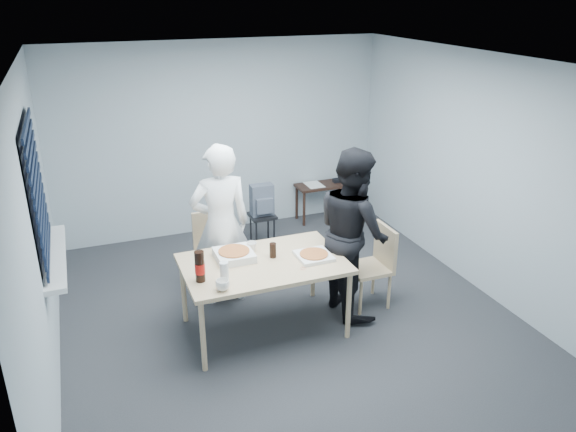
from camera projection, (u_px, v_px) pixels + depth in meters
name	position (u px, v px, depth m)	size (l,w,h in m)	color
room	(41.00, 201.00, 4.99)	(5.00, 5.00, 5.00)	#2D2D31
dining_table	(263.00, 267.00, 5.42)	(1.55, 0.98, 0.76)	#C7B588
chair_far	(214.00, 245.00, 6.31)	(0.42, 0.42, 0.89)	#C7B588
chair_right	(376.00, 260.00, 5.97)	(0.42, 0.42, 0.89)	#C7B588
person_white	(221.00, 225.00, 5.90)	(0.65, 0.42, 1.77)	white
person_black	(353.00, 232.00, 5.74)	(0.86, 0.47, 1.77)	black
side_table	(324.00, 189.00, 8.20)	(0.82, 0.36, 0.54)	black
stool	(262.00, 222.00, 7.37)	(0.32, 0.32, 0.45)	black
backpack	(262.00, 200.00, 7.24)	(0.29, 0.22, 0.41)	slate
pizza_box_a	(234.00, 255.00, 5.45)	(0.36, 0.36, 0.09)	white
pizza_box_b	(314.00, 256.00, 5.48)	(0.33, 0.33, 0.05)	white
mug_a	(223.00, 285.00, 4.88)	(0.12, 0.12, 0.10)	white
mug_b	(252.00, 247.00, 5.61)	(0.10, 0.10, 0.09)	white
cola_glass	(273.00, 250.00, 5.47)	(0.07, 0.07, 0.15)	black
soda_bottle	(200.00, 267.00, 5.00)	(0.09, 0.09, 0.29)	black
plastic_cups	(224.00, 272.00, 5.01)	(0.08, 0.08, 0.19)	silver
rubber_band	(303.00, 269.00, 5.27)	(0.05, 0.05, 0.00)	red
papers	(314.00, 185.00, 8.13)	(0.23, 0.31, 0.01)	white
black_box	(337.00, 180.00, 8.23)	(0.13, 0.09, 0.05)	black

